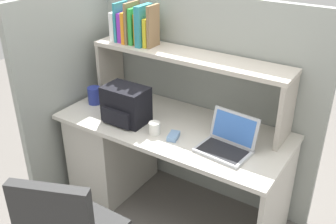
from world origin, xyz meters
TOP-DOWN VIEW (x-y plane):
  - ground_plane at (0.00, 0.00)m, footprint 8.00×8.00m
  - desk at (-0.39, 0.00)m, footprint 1.60×0.70m
  - cubicle_partition_rear at (0.00, 0.38)m, footprint 1.84×0.05m
  - cubicle_partition_left at (-0.85, -0.05)m, footprint 0.05×1.06m
  - overhead_hutch at (0.00, 0.20)m, footprint 1.44×0.28m
  - reference_books_on_shelf at (-0.45, 0.20)m, footprint 0.35×0.18m
  - laptop at (0.45, -0.08)m, footprint 0.33×0.29m
  - backpack at (-0.30, -0.12)m, footprint 0.30×0.22m
  - computer_mouse at (0.10, -0.14)m, footprint 0.08×0.12m
  - paper_cup at (-0.03, -0.16)m, footprint 0.08×0.08m
  - snack_canister at (-0.67, -0.04)m, footprint 0.10×0.10m

SIDE VIEW (x-z plane):
  - ground_plane at x=0.00m, z-range 0.00..0.00m
  - desk at x=-0.39m, z-range 0.04..0.77m
  - computer_mouse at x=0.10m, z-range 0.73..0.76m
  - paper_cup at x=-0.03m, z-range 0.73..0.81m
  - cubicle_partition_rear at x=0.00m, z-range 0.00..1.55m
  - cubicle_partition_left at x=-0.85m, z-range 0.00..1.55m
  - laptop at x=0.45m, z-range 0.67..0.89m
  - snack_canister at x=-0.67m, z-range 0.73..0.86m
  - backpack at x=-0.30m, z-range 0.73..0.98m
  - overhead_hutch at x=0.00m, z-range 0.86..1.31m
  - reference_books_on_shelf at x=-0.45m, z-range 1.16..1.45m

